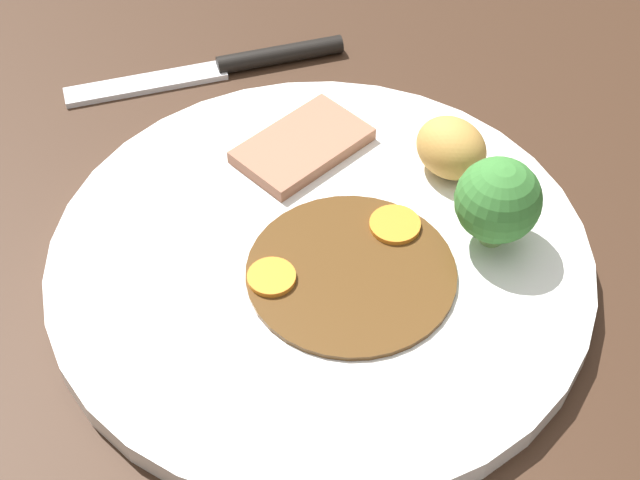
# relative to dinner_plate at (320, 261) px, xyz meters

# --- Properties ---
(dining_table) EXTENTS (1.20, 0.84, 0.04)m
(dining_table) POSITION_rel_dinner_plate_xyz_m (0.04, -0.01, -0.02)
(dining_table) COLOR #382316
(dining_table) RESTS_ON ground
(dinner_plate) EXTENTS (0.29, 0.29, 0.01)m
(dinner_plate) POSITION_rel_dinner_plate_xyz_m (0.00, 0.00, 0.00)
(dinner_plate) COLOR white
(dinner_plate) RESTS_ON dining_table
(gravy_pool) EXTENTS (0.11, 0.11, 0.00)m
(gravy_pool) POSITION_rel_dinner_plate_xyz_m (-0.02, -0.01, 0.01)
(gravy_pool) COLOR #563819
(gravy_pool) RESTS_ON dinner_plate
(meat_slice_main) EXTENTS (0.07, 0.09, 0.01)m
(meat_slice_main) POSITION_rel_dinner_plate_xyz_m (0.08, -0.02, 0.01)
(meat_slice_main) COLOR #9E664C
(meat_slice_main) RESTS_ON dinner_plate
(roast_potato_left) EXTENTS (0.05, 0.05, 0.03)m
(roast_potato_left) POSITION_rel_dinner_plate_xyz_m (0.03, -0.09, 0.02)
(roast_potato_left) COLOR #BC8C42
(roast_potato_left) RESTS_ON dinner_plate
(carrot_coin_front) EXTENTS (0.03, 0.03, 0.01)m
(carrot_coin_front) POSITION_rel_dinner_plate_xyz_m (0.00, -0.04, 0.01)
(carrot_coin_front) COLOR orange
(carrot_coin_front) RESTS_ON dinner_plate
(carrot_coin_back) EXTENTS (0.03, 0.03, 0.01)m
(carrot_coin_back) POSITION_rel_dinner_plate_xyz_m (-0.01, 0.03, 0.01)
(carrot_coin_back) COLOR orange
(carrot_coin_back) RESTS_ON dinner_plate
(broccoli_floret) EXTENTS (0.05, 0.05, 0.05)m
(broccoli_floret) POSITION_rel_dinner_plate_xyz_m (-0.02, -0.09, 0.04)
(broccoli_floret) COLOR #8CB766
(broccoli_floret) RESTS_ON dinner_plate
(knife) EXTENTS (0.02, 0.19, 0.01)m
(knife) POSITION_rel_dinner_plate_xyz_m (0.18, -0.00, -0.00)
(knife) COLOR black
(knife) RESTS_ON dining_table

